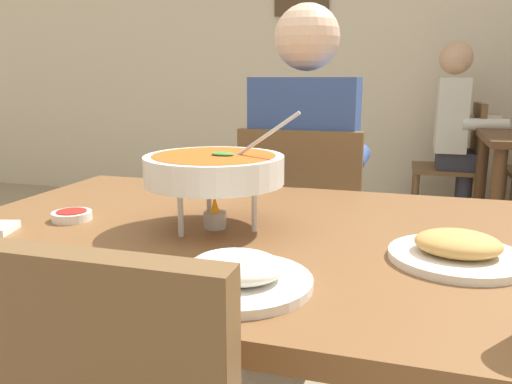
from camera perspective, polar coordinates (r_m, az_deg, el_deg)
name	(u,v)px	position (r m, az deg, el deg)	size (l,w,h in m)	color
cafe_rear_partition	(372,22)	(4.34, 12.71, 17.96)	(10.00, 0.10, 3.00)	beige
dining_table_main	(236,274)	(1.16, -2.18, -9.03)	(1.29, 0.92, 0.75)	brown
chair_diner_main	(303,235)	(1.88, 5.28, -4.74)	(0.44, 0.44, 0.90)	brown
diner_main	(307,169)	(1.86, 5.63, 2.51)	(0.40, 0.45, 1.31)	#2D2D38
curry_bowl	(214,170)	(1.10, -4.65, 2.47)	(0.33, 0.30, 0.26)	silver
rice_plate	(237,274)	(0.82, -2.15, -9.11)	(0.24, 0.24, 0.06)	white
appetizer_plate	(457,250)	(0.99, 21.42, -6.04)	(0.24, 0.24, 0.06)	white
sauce_dish	(72,215)	(1.26, -19.74, -2.46)	(0.09, 0.09, 0.02)	white
chair_bg_right	(459,159)	(3.90, 21.61, 3.43)	(0.45, 0.45, 0.90)	brown
patron_bg_right	(457,126)	(3.84, 21.36, 6.88)	(0.45, 0.40, 1.31)	#2D2D38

